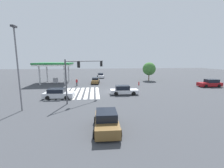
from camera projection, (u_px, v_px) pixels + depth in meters
ground_plane at (112, 92)px, 27.36m from camera, size 145.10×145.10×0.00m
crosswalk_markings at (76, 93)px, 26.62m from camera, size 9.53×8.20×0.01m
traffic_signal_mast at (80, 71)px, 21.00m from camera, size 5.20×5.20×5.87m
car_0 at (210, 83)px, 32.36m from camera, size 2.08×4.88×1.65m
car_1 at (106, 121)px, 12.53m from camera, size 4.39×2.24×1.60m
car_2 at (58, 94)px, 22.80m from camera, size 2.46×4.58×1.48m
car_3 at (100, 76)px, 48.43m from camera, size 4.36×2.19×1.51m
car_4 at (95, 81)px, 37.14m from camera, size 4.69×2.19×1.43m
car_5 at (124, 90)px, 25.38m from camera, size 2.24×4.77×1.51m
gas_station_canopy at (55, 65)px, 36.90m from camera, size 8.14×8.14×5.08m
pedestrian at (77, 82)px, 33.46m from camera, size 0.41×0.41×1.63m
street_light_pole_a at (17, 62)px, 16.44m from camera, size 0.80×0.36×9.42m
tree_corner_a at (149, 69)px, 41.66m from camera, size 3.59×3.59×5.09m
fire_hydrant at (139, 83)px, 34.37m from camera, size 0.22×0.22×0.86m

